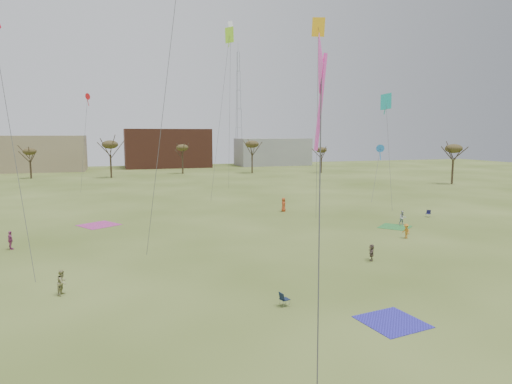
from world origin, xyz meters
name	(u,v)px	position (x,y,z in m)	size (l,w,h in m)	color
ground	(318,308)	(0.00, 0.00, 0.00)	(260.00, 260.00, 0.00)	#3D5019
spectator_fore_b	(62,282)	(-14.68, 7.16, 0.82)	(0.79, 0.62, 1.63)	#908C5B
spectator_fore_c	(372,252)	(8.58, 7.77, 0.69)	(1.28, 0.41, 1.38)	brown
flyer_mid_b	(406,231)	(16.21, 13.57, 0.74)	(0.95, 0.55, 1.48)	#C47D24
spectator_mid_d	(10,240)	(-20.35, 20.81, 0.84)	(0.99, 0.41, 1.68)	#AA4786
spectator_mid_e	(402,218)	(19.87, 19.17, 0.83)	(0.81, 0.63, 1.66)	#B8B8B8
flyer_far_b	(284,205)	(10.24, 31.74, 0.93)	(0.91, 0.59, 1.86)	#BA471F
blanket_blue	(392,322)	(3.06, -3.00, 0.00)	(3.14, 3.14, 0.03)	#2C27AC
blanket_plum	(99,225)	(-13.16, 29.79, 0.00)	(3.76, 3.76, 0.03)	#AE3585
blanket_olive	(395,227)	(18.44, 18.52, 0.00)	(3.13, 3.13, 0.03)	#2D7D34
camp_chair_center	(284,302)	(-1.75, 0.97, 0.26)	(0.65, 0.61, 0.87)	#131E35
camp_chair_right	(428,215)	(26.05, 22.42, 0.26)	(0.74, 0.73, 0.87)	#16153C
kites_aloft	(221,36)	(-0.33, 22.52, 20.17)	(64.05, 67.90, 27.74)	red
tree_line	(153,149)	(-2.85, 79.12, 7.09)	(117.44, 49.32, 8.91)	#3A2B1E
building_tan	(25,154)	(-35.00, 115.00, 5.00)	(32.00, 14.00, 10.00)	#937F60
building_brick	(167,148)	(5.00, 120.00, 6.00)	(26.00, 16.00, 12.00)	brown
building_grey	(273,152)	(40.00, 118.00, 4.50)	(24.00, 12.00, 9.00)	gray
radio_tower	(238,108)	(30.00, 125.00, 19.21)	(1.51, 1.72, 41.00)	#9EA3A8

